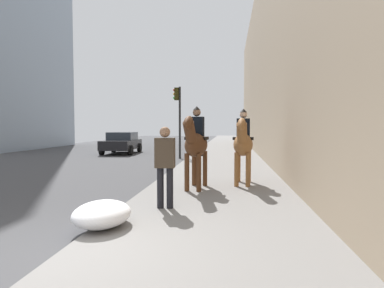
{
  "coord_description": "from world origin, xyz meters",
  "views": [
    {
      "loc": [
        -4.14,
        -2.31,
        1.83
      ],
      "look_at": [
        4.0,
        -1.4,
        1.4
      ],
      "focal_mm": 31.63,
      "sensor_mm": 36.0,
      "label": 1
    }
  ],
  "objects_px": {
    "mounted_horse_far": "(243,143)",
    "traffic_light_near_curb": "(178,111)",
    "mounted_horse_near": "(196,143)",
    "car_near_lane": "(122,142)",
    "pedestrian_greeting": "(165,162)"
  },
  "relations": [
    {
      "from": "mounted_horse_far",
      "to": "traffic_light_near_curb",
      "type": "relative_size",
      "value": 0.55
    },
    {
      "from": "mounted_horse_far",
      "to": "traffic_light_near_curb",
      "type": "height_order",
      "value": "traffic_light_near_curb"
    },
    {
      "from": "mounted_horse_far",
      "to": "traffic_light_near_curb",
      "type": "distance_m",
      "value": 9.59
    },
    {
      "from": "mounted_horse_near",
      "to": "traffic_light_near_curb",
      "type": "height_order",
      "value": "traffic_light_near_curb"
    },
    {
      "from": "mounted_horse_near",
      "to": "car_near_lane",
      "type": "distance_m",
      "value": 14.34
    },
    {
      "from": "pedestrian_greeting",
      "to": "traffic_light_near_curb",
      "type": "relative_size",
      "value": 0.42
    },
    {
      "from": "pedestrian_greeting",
      "to": "traffic_light_near_curb",
      "type": "xyz_separation_m",
      "value": [
        12.0,
        1.56,
        1.61
      ]
    },
    {
      "from": "traffic_light_near_curb",
      "to": "car_near_lane",
      "type": "bearing_deg",
      "value": 54.25
    },
    {
      "from": "pedestrian_greeting",
      "to": "car_near_lane",
      "type": "distance_m",
      "value": 16.22
    },
    {
      "from": "mounted_horse_near",
      "to": "mounted_horse_far",
      "type": "distance_m",
      "value": 1.56
    },
    {
      "from": "car_near_lane",
      "to": "pedestrian_greeting",
      "type": "bearing_deg",
      "value": 18.73
    },
    {
      "from": "pedestrian_greeting",
      "to": "mounted_horse_near",
      "type": "bearing_deg",
      "value": -11.89
    },
    {
      "from": "pedestrian_greeting",
      "to": "traffic_light_near_curb",
      "type": "height_order",
      "value": "traffic_light_near_curb"
    },
    {
      "from": "mounted_horse_far",
      "to": "pedestrian_greeting",
      "type": "xyz_separation_m",
      "value": [
        -3.09,
        1.72,
        -0.24
      ]
    },
    {
      "from": "mounted_horse_far",
      "to": "traffic_light_near_curb",
      "type": "xyz_separation_m",
      "value": [
        8.91,
        3.28,
        1.37
      ]
    }
  ]
}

